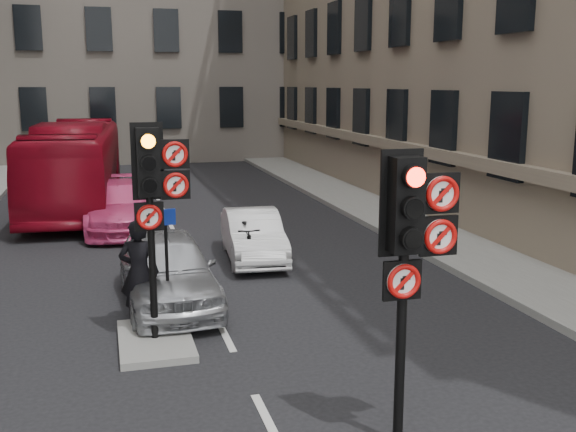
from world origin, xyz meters
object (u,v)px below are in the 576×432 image
car_pink (119,206)px  car_silver (168,269)px  motorcycle (247,246)px  signal_near (412,236)px  signal_far (155,185)px  car_white (253,235)px  info_sign (166,249)px  bus_red (76,166)px  motorcyclist (139,273)px

car_pink → car_silver: bearing=-83.9°
motorcycle → signal_near: bearing=-85.0°
signal_near → car_silver: bearing=110.7°
car_pink → motorcycle: size_ratio=2.74×
motorcycle → signal_far: bearing=-116.0°
signal_far → car_white: (2.70, 4.99, -2.10)m
car_silver → info_sign: (-0.12, -1.27, 0.71)m
motorcycle → info_sign: bearing=-118.5°
signal_far → car_white: signal_far is taller
car_pink → bus_red: 4.28m
bus_red → motorcyclist: bearing=-79.8°
car_white → motorcycle: (-0.33, -0.79, -0.07)m
motorcyclist → info_sign: bearing=163.6°
car_silver → motorcycle: bearing=45.0°
car_white → car_pink: (-3.11, 4.44, 0.10)m
motorcycle → info_sign: info_sign is taller
signal_near → motorcycle: signal_near is taller
signal_far → motorcyclist: signal_far is taller
bus_red → car_pink: bearing=-68.3°
signal_near → car_pink: size_ratio=0.73×
car_pink → motorcyclist: bearing=-88.6°
signal_near → bus_red: signal_near is taller
signal_far → motorcycle: bearing=60.6°
signal_far → car_silver: size_ratio=0.84×
car_white → motorcyclist: size_ratio=1.89×
signal_near → car_pink: bearing=102.6°
bus_red → motorcycle: (4.09, -9.23, -0.96)m
car_pink → info_sign: (0.63, -8.69, 0.73)m
signal_near → info_sign: size_ratio=1.75×
signal_far → car_white: 6.05m
car_white → motorcycle: 0.86m
car_silver → car_white: (2.36, 2.98, -0.12)m
bus_red → motorcyclist: bus_red is taller
car_pink → signal_far: bearing=-87.2°
bus_red → motorcycle: size_ratio=6.01×
signal_near → bus_red: (-4.33, 17.43, -1.09)m
signal_far → bus_red: (-1.73, 13.43, -1.21)m
signal_far → car_pink: bearing=92.5°
signal_far → car_silver: signal_far is taller
signal_far → car_silver: bearing=80.6°
motorcyclist → signal_near: bearing=132.8°
signal_far → info_sign: 1.48m
signal_near → info_sign: signal_near is taller
car_white → info_sign: 4.99m
signal_far → info_sign: signal_far is taller
bus_red → motorcyclist: (1.46, -12.42, -0.52)m
signal_far → motorcyclist: (-0.26, 1.01, -1.73)m
signal_far → car_pink: signal_far is taller
motorcycle → motorcyclist: size_ratio=0.92×
car_pink → motorcycle: bearing=-61.7°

